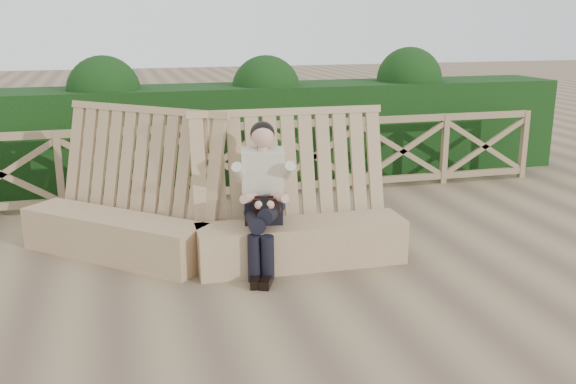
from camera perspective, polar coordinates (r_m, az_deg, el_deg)
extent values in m
plane|color=brown|center=(6.08, -0.55, -9.29)|extent=(60.00, 60.00, 0.00)
cube|color=#947A54|center=(7.23, -15.20, -3.79)|extent=(1.95, 1.85, 0.47)
cube|color=#947A54|center=(7.27, -14.09, 1.10)|extent=(1.91, 1.82, 1.59)
cube|color=#947A54|center=(6.76, 1.20, -4.57)|extent=(2.20, 0.55, 0.47)
cube|color=#947A54|center=(6.84, 0.63, 0.71)|extent=(2.20, 0.50, 1.59)
cube|color=black|center=(6.67, -2.20, -1.67)|extent=(0.44, 0.35, 0.24)
cube|color=beige|center=(6.62, -2.25, 1.53)|extent=(0.49, 0.39, 0.57)
sphere|color=tan|center=(6.48, -2.27, 4.97)|extent=(0.27, 0.27, 0.23)
sphere|color=black|center=(6.52, -2.29, 5.21)|extent=(0.29, 0.29, 0.25)
cylinder|color=black|center=(6.45, -3.00, -2.46)|extent=(0.26, 0.52, 0.16)
cylinder|color=black|center=(6.45, -1.47, -1.72)|extent=(0.26, 0.53, 0.18)
cylinder|color=black|center=(6.34, -3.01, -5.98)|extent=(0.15, 0.15, 0.47)
cylinder|color=black|center=(6.32, -1.81, -6.02)|extent=(0.15, 0.15, 0.47)
cube|color=black|center=(6.32, -2.96, -7.94)|extent=(0.15, 0.28, 0.09)
cube|color=black|center=(6.30, -1.96, -8.00)|extent=(0.15, 0.28, 0.09)
cube|color=black|center=(6.45, -1.96, -1.24)|extent=(0.29, 0.21, 0.18)
cube|color=black|center=(6.26, -2.10, -1.12)|extent=(0.09, 0.11, 0.13)
cube|color=#87724E|center=(9.08, -6.32, 5.76)|extent=(10.10, 0.07, 0.10)
cube|color=#87724E|center=(9.28, -6.15, 0.08)|extent=(10.10, 0.07, 0.10)
cube|color=black|center=(10.30, -7.37, 5.14)|extent=(12.00, 1.20, 1.50)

